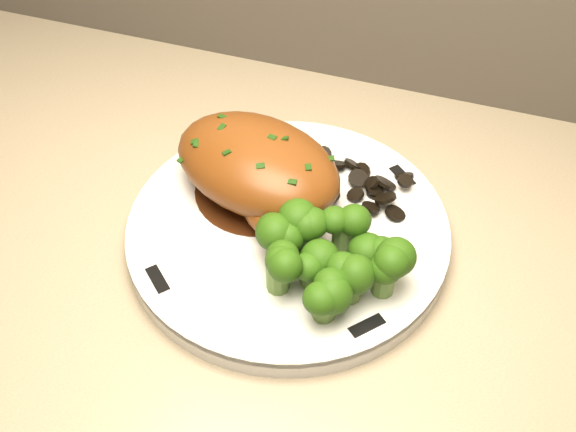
% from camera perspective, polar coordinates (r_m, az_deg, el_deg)
% --- Properties ---
extents(plate, '(0.25, 0.25, 0.02)m').
position_cam_1_polar(plate, '(0.55, 0.00, -1.29)').
color(plate, silver).
rests_on(plate, counter).
extents(rim_accent_0, '(0.02, 0.02, 0.00)m').
position_cam_1_polar(rim_accent_0, '(0.59, 9.02, 3.12)').
color(rim_accent_0, black).
rests_on(rim_accent_0, plate).
extents(rim_accent_1, '(0.02, 0.02, 0.00)m').
position_cam_1_polar(rim_accent_1, '(0.61, -4.96, 5.69)').
color(rim_accent_1, black).
rests_on(rim_accent_1, plate).
extents(rim_accent_2, '(0.02, 0.02, 0.00)m').
position_cam_1_polar(rim_accent_2, '(0.52, -10.27, -4.95)').
color(rim_accent_2, black).
rests_on(rim_accent_2, plate).
extents(rim_accent_3, '(0.02, 0.02, 0.00)m').
position_cam_1_polar(rim_accent_3, '(0.49, 6.25, -8.63)').
color(rim_accent_3, black).
rests_on(rim_accent_3, plate).
extents(gravy_pool, '(0.10, 0.10, 0.00)m').
position_cam_1_polar(gravy_pool, '(0.57, -2.35, 2.09)').
color(gravy_pool, '#37190A').
rests_on(gravy_pool, plate).
extents(chicken_breast, '(0.16, 0.13, 0.05)m').
position_cam_1_polar(chicken_breast, '(0.55, -2.21, 3.64)').
color(chicken_breast, brown).
rests_on(chicken_breast, plate).
extents(mushroom_pile, '(0.07, 0.05, 0.02)m').
position_cam_1_polar(mushroom_pile, '(0.57, 5.34, 2.21)').
color(mushroom_pile, black).
rests_on(mushroom_pile, plate).
extents(broccoli_florets, '(0.10, 0.09, 0.04)m').
position_cam_1_polar(broccoli_florets, '(0.50, 3.16, -3.33)').
color(broccoli_florets, '#5B8036').
rests_on(broccoli_florets, plate).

